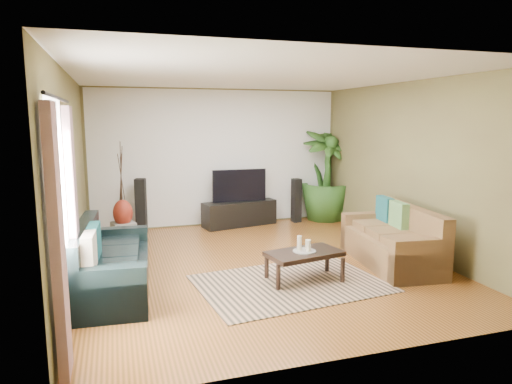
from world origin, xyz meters
name	(u,v)px	position (x,y,z in m)	size (l,w,h in m)	color
floor	(260,265)	(0.00, 0.00, 0.00)	(5.50, 5.50, 0.00)	#9A5728
ceiling	(260,76)	(0.00, 0.00, 2.70)	(5.50, 5.50, 0.00)	white
wall_back	(218,158)	(0.00, 2.75, 1.35)	(5.00, 5.00, 0.00)	brown
wall_front	(359,210)	(0.00, -2.75, 1.35)	(5.00, 5.00, 0.00)	brown
wall_left	(71,180)	(-2.50, 0.00, 1.35)	(5.50, 5.50, 0.00)	brown
wall_right	(410,168)	(2.50, 0.00, 1.35)	(5.50, 5.50, 0.00)	brown
backwall_panel	(218,158)	(0.00, 2.74, 1.35)	(4.90, 4.90, 0.00)	white
window_pane	(59,197)	(-2.48, -1.60, 1.40)	(1.80, 1.80, 0.00)	white
curtain_near	(57,243)	(-2.43, -2.35, 1.15)	(0.08, 0.35, 2.20)	gray
curtain_far	(73,208)	(-2.43, -0.85, 1.15)	(0.08, 0.35, 2.20)	gray
curtain_rod	(58,98)	(-2.43, -1.60, 2.30)	(0.03, 0.03, 1.90)	black
sofa_left	(112,258)	(-2.05, -0.46, 0.42)	(1.95, 0.84, 0.85)	black
sofa_right	(391,236)	(1.84, -0.53, 0.42)	(1.83, 0.82, 0.85)	brown
area_rug	(290,283)	(0.13, -0.87, 0.01)	(2.33, 1.65, 0.01)	tan
coffee_table	(304,266)	(0.35, -0.80, 0.20)	(0.97, 0.53, 0.40)	black
candle_tray	(304,251)	(0.35, -0.80, 0.40)	(0.30, 0.30, 0.01)	gray
candle_tall	(299,243)	(0.29, -0.77, 0.51)	(0.06, 0.06, 0.19)	silver
candle_mid	(309,246)	(0.39, -0.84, 0.49)	(0.06, 0.06, 0.15)	white
candle_short	(308,244)	(0.42, -0.74, 0.47)	(0.06, 0.06, 0.12)	white
tv_stand	(239,213)	(0.37, 2.50, 0.25)	(1.47, 0.44, 0.49)	black
television	(239,185)	(0.37, 2.50, 0.81)	(1.08, 0.06, 0.64)	black
speaker_left	(141,206)	(-1.54, 2.43, 0.51)	(0.18, 0.21, 1.03)	black
speaker_right	(296,200)	(1.58, 2.46, 0.45)	(0.16, 0.18, 0.90)	black
potted_plant	(326,175)	(2.25, 2.50, 0.95)	(1.07, 1.07, 1.90)	#254E1A
plant_pot	(325,213)	(2.25, 2.50, 0.14)	(0.35, 0.35, 0.27)	black
pedestal	(124,233)	(-1.87, 1.84, 0.18)	(0.36, 0.36, 0.36)	gray
vase	(123,213)	(-1.87, 1.84, 0.52)	(0.33, 0.33, 0.46)	maroon
side_table	(98,251)	(-2.25, 0.53, 0.25)	(0.47, 0.47, 0.50)	brown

